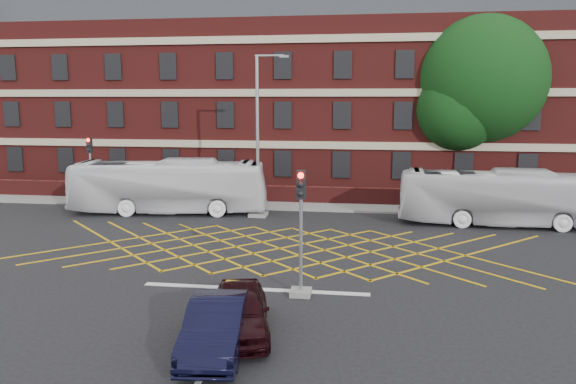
# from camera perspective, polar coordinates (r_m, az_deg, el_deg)

# --- Properties ---
(ground) EXTENTS (120.00, 120.00, 0.00)m
(ground) POSITION_cam_1_polar(r_m,az_deg,el_deg) (23.22, -1.63, -7.03)
(ground) COLOR black
(ground) RESTS_ON ground
(victorian_building) EXTENTS (51.00, 12.17, 20.40)m
(victorian_building) POSITION_cam_1_polar(r_m,az_deg,el_deg) (44.09, 3.65, 11.04)
(victorian_building) COLOR #5C1917
(victorian_building) RESTS_ON ground
(boundary_wall) EXTENTS (56.00, 0.50, 1.10)m
(boundary_wall) POSITION_cam_1_polar(r_m,az_deg,el_deg) (35.65, 1.95, -0.31)
(boundary_wall) COLOR #541616
(boundary_wall) RESTS_ON ground
(far_pavement) EXTENTS (60.00, 3.00, 0.12)m
(far_pavement) POSITION_cam_1_polar(r_m,az_deg,el_deg) (34.76, 1.77, -1.39)
(far_pavement) COLOR slate
(far_pavement) RESTS_ON ground
(box_junction_hatching) EXTENTS (8.22, 8.22, 0.02)m
(box_junction_hatching) POSITION_cam_1_polar(r_m,az_deg,el_deg) (25.11, -0.84, -5.74)
(box_junction_hatching) COLOR #CC990C
(box_junction_hatching) RESTS_ON ground
(stop_line) EXTENTS (8.00, 0.30, 0.02)m
(stop_line) POSITION_cam_1_polar(r_m,az_deg,el_deg) (19.94, -3.38, -9.82)
(stop_line) COLOR silver
(stop_line) RESTS_ON ground
(centre_line) EXTENTS (0.15, 14.00, 0.02)m
(centre_line) POSITION_cam_1_polar(r_m,az_deg,el_deg) (14.15, -8.97, -18.34)
(centre_line) COLOR silver
(centre_line) RESTS_ON ground
(bus_left) EXTENTS (11.51, 3.94, 3.14)m
(bus_left) POSITION_cam_1_polar(r_m,az_deg,el_deg) (33.30, -12.00, 0.57)
(bus_left) COLOR white
(bus_left) RESTS_ON ground
(bus_right) EXTENTS (10.67, 2.90, 2.95)m
(bus_right) POSITION_cam_1_polar(r_m,az_deg,el_deg) (31.45, 20.84, -0.54)
(bus_right) COLOR silver
(bus_right) RESTS_ON ground
(car_navy) EXTENTS (1.90, 4.31, 1.38)m
(car_navy) POSITION_cam_1_polar(r_m,az_deg,el_deg) (15.29, -7.27, -13.30)
(car_navy) COLOR black
(car_navy) RESTS_ON ground
(car_maroon) EXTENTS (2.50, 4.31, 1.38)m
(car_maroon) POSITION_cam_1_polar(r_m,az_deg,el_deg) (16.23, -4.94, -11.88)
(car_maroon) COLOR black
(car_maroon) RESTS_ON ground
(deciduous_tree) EXTENTS (8.55, 8.55, 12.13)m
(deciduous_tree) POSITION_cam_1_polar(r_m,az_deg,el_deg) (39.82, 18.90, 9.91)
(deciduous_tree) COLOR black
(deciduous_tree) RESTS_ON ground
(traffic_light_near) EXTENTS (0.70, 0.70, 4.27)m
(traffic_light_near) POSITION_cam_1_polar(r_m,az_deg,el_deg) (18.82, 1.32, -5.38)
(traffic_light_near) COLOR slate
(traffic_light_near) RESTS_ON ground
(traffic_light_far) EXTENTS (0.70, 0.70, 4.27)m
(traffic_light_far) POSITION_cam_1_polar(r_m,az_deg,el_deg) (36.56, -19.35, 1.33)
(traffic_light_far) COLOR slate
(traffic_light_far) RESTS_ON ground
(street_lamp) EXTENTS (2.25, 1.00, 8.96)m
(street_lamp) POSITION_cam_1_polar(r_m,az_deg,el_deg) (31.44, -2.97, 3.03)
(street_lamp) COLOR slate
(street_lamp) RESTS_ON ground
(direction_signs) EXTENTS (1.10, 0.16, 2.20)m
(direction_signs) POSITION_cam_1_polar(r_m,az_deg,el_deg) (37.31, -19.69, 0.86)
(direction_signs) COLOR gray
(direction_signs) RESTS_ON ground
(utility_cabinet) EXTENTS (0.43, 0.35, 1.01)m
(utility_cabinet) POSITION_cam_1_polar(r_m,az_deg,el_deg) (17.76, -5.68, -10.61)
(utility_cabinet) COLOR #C48B0B
(utility_cabinet) RESTS_ON ground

